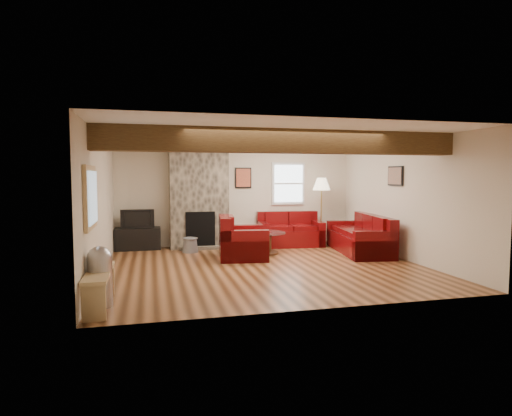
{
  "coord_description": "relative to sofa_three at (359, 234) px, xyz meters",
  "views": [
    {
      "loc": [
        -2.14,
        -7.9,
        1.76
      ],
      "look_at": [
        -0.09,
        0.4,
        1.11
      ],
      "focal_mm": 30.0,
      "sensor_mm": 36.0,
      "label": 1
    }
  ],
  "objects": [
    {
      "name": "room",
      "position": [
        -2.48,
        -0.96,
        0.82
      ],
      "size": [
        8.0,
        8.0,
        8.0
      ],
      "color": "#502C15",
      "rests_on": "ground"
    },
    {
      "name": "oak_beam",
      "position": [
        -2.48,
        -2.21,
        1.88
      ],
      "size": [
        6.0,
        0.36,
        0.38
      ],
      "primitive_type": "cube",
      "color": "#331E0F",
      "rests_on": "room"
    },
    {
      "name": "chimney_breast",
      "position": [
        -3.48,
        1.54,
        0.79
      ],
      "size": [
        1.4,
        0.67,
        2.5
      ],
      "color": "#342F28",
      "rests_on": "floor"
    },
    {
      "name": "back_window",
      "position": [
        -1.13,
        1.75,
        1.12
      ],
      "size": [
        0.9,
        0.08,
        1.1
      ],
      "primitive_type": null,
      "color": "silver",
      "rests_on": "room"
    },
    {
      "name": "hatch_window",
      "position": [
        -5.44,
        -2.46,
        1.02
      ],
      "size": [
        0.08,
        1.0,
        0.9
      ],
      "primitive_type": null,
      "color": "tan",
      "rests_on": "room"
    },
    {
      "name": "ceiling_dome",
      "position": [
        -1.58,
        -0.06,
        2.01
      ],
      "size": [
        0.4,
        0.4,
        0.18
      ],
      "primitive_type": null,
      "color": "white",
      "rests_on": "room"
    },
    {
      "name": "artwork_back",
      "position": [
        -2.33,
        1.75,
        1.27
      ],
      "size": [
        0.42,
        0.06,
        0.52
      ],
      "primitive_type": null,
      "color": "black",
      "rests_on": "room"
    },
    {
      "name": "artwork_right",
      "position": [
        0.48,
        -0.66,
        1.32
      ],
      "size": [
        0.06,
        0.55,
        0.42
      ],
      "primitive_type": null,
      "color": "black",
      "rests_on": "room"
    },
    {
      "name": "sofa_three",
      "position": [
        0.0,
        0.0,
        0.0
      ],
      "size": [
        1.23,
        2.32,
        0.85
      ],
      "primitive_type": null,
      "rotation": [
        0.0,
        0.0,
        -1.71
      ],
      "color": "#4C0705",
      "rests_on": "floor"
    },
    {
      "name": "loveseat",
      "position": [
        -1.23,
        1.27,
        -0.01
      ],
      "size": [
        1.65,
        1.04,
        0.84
      ],
      "primitive_type": null,
      "rotation": [
        0.0,
        0.0,
        -0.09
      ],
      "color": "#4C0705",
      "rests_on": "floor"
    },
    {
      "name": "armchair_red",
      "position": [
        -2.73,
        -0.05,
        0.02
      ],
      "size": [
        1.11,
        1.23,
        0.9
      ],
      "primitive_type": null,
      "rotation": [
        0.0,
        0.0,
        1.45
      ],
      "color": "#4C0705",
      "rests_on": "floor"
    },
    {
      "name": "coffee_table",
      "position": [
        -2.17,
        0.35,
        -0.18
      ],
      "size": [
        1.0,
        1.0,
        0.52
      ],
      "color": "#402714",
      "rests_on": "floor"
    },
    {
      "name": "tv_cabinet",
      "position": [
        -4.93,
        1.57,
        -0.17
      ],
      "size": [
        1.05,
        0.42,
        0.52
      ],
      "primitive_type": "cube",
      "color": "black",
      "rests_on": "floor"
    },
    {
      "name": "television",
      "position": [
        -4.93,
        1.57,
        0.32
      ],
      "size": [
        0.77,
        0.1,
        0.44
      ],
      "primitive_type": "imported",
      "color": "black",
      "rests_on": "tv_cabinet"
    },
    {
      "name": "floor_lamp",
      "position": [
        -0.46,
        1.13,
        1.03
      ],
      "size": [
        0.44,
        0.44,
        1.7
      ],
      "color": "tan",
      "rests_on": "floor"
    },
    {
      "name": "pine_bench",
      "position": [
        -5.31,
        -2.9,
        -0.18
      ],
      "size": [
        0.3,
        1.3,
        0.49
      ],
      "primitive_type": null,
      "color": "tan",
      "rests_on": "floor"
    },
    {
      "name": "pedal_bin",
      "position": [
        -5.3,
        -2.89,
        -0.02
      ],
      "size": [
        0.42,
        0.42,
        0.82
      ],
      "primitive_type": null,
      "rotation": [
        0.0,
        0.0,
        -0.35
      ],
      "color": "#9F9FA4",
      "rests_on": "floor"
    },
    {
      "name": "coal_bucket",
      "position": [
        -3.76,
        0.93,
        -0.26
      ],
      "size": [
        0.37,
        0.37,
        0.34
      ],
      "primitive_type": null,
      "color": "gray",
      "rests_on": "floor"
    }
  ]
}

